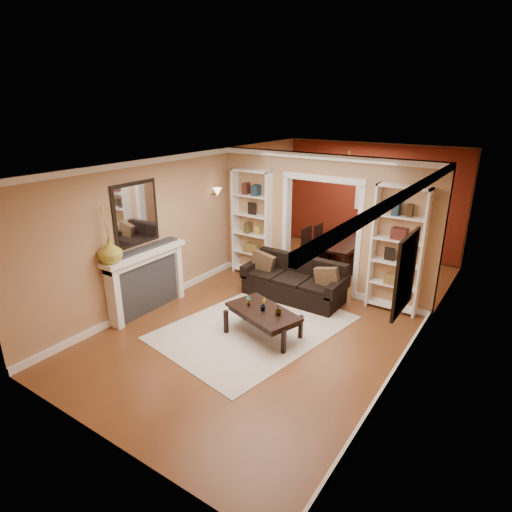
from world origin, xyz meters
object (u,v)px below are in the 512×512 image
Objects in this scene: fireplace at (147,281)px; bookshelf_right at (397,250)px; sofa at (294,279)px; dining_table at (342,252)px; coffee_table at (263,323)px; bookshelf_left at (252,224)px.

bookshelf_right is at bearing 34.80° from fireplace.
dining_table is (0.06, 2.20, -0.08)m from sofa.
bookshelf_right is (1.73, 0.58, 0.76)m from sofa.
fireplace reaches higher than coffee_table.
sofa is 1.67m from bookshelf_left.
coffee_table is at bearing -176.42° from dining_table.
bookshelf_right reaches higher than fireplace.
coffee_table is 2.72m from bookshelf_right.
bookshelf_left is 1.30× the size of dining_table.
sofa is 0.86× the size of bookshelf_right.
coffee_table is 2.85m from bookshelf_left.
sofa reaches higher than coffee_table.
sofa is 2.20m from dining_table.
bookshelf_left reaches higher than dining_table.
sofa is at bearing 178.35° from dining_table.
bookshelf_left is at bearing 146.47° from coffee_table.
bookshelf_right is 2.47m from dining_table.
coffee_table is at bearing -124.16° from bookshelf_right.
sofa is at bearing -23.00° from bookshelf_left.
bookshelf_left is at bearing 77.95° from fireplace.
dining_table is at bearing 48.52° from bookshelf_left.
sofa is 1.17× the size of fireplace.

